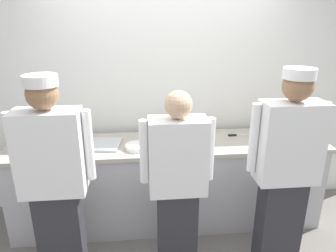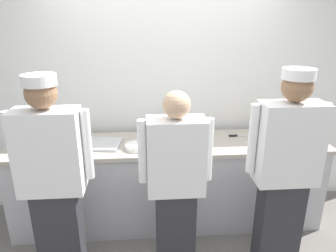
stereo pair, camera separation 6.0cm
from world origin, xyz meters
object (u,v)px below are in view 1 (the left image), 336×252
object	(u,v)px
plate_stack_front	(137,147)
deli_cup	(30,150)
sheet_tray	(96,144)
ramekin_red_sauce	(60,139)
chef_center	(177,183)
chefs_knife	(239,135)
chef_near_left	(54,180)
ramekin_green_sauce	(45,143)
mixing_bowl_steel	(170,135)
chef_far_right	(286,169)
squeeze_bottle_primary	(278,129)
squeeze_bottle_spare	(286,132)
squeeze_bottle_secondary	(263,128)

from	to	relation	value
plate_stack_front	deli_cup	size ratio (longest dim) A/B	2.00
sheet_tray	ramekin_red_sauce	distance (m)	0.39
chef_center	sheet_tray	size ratio (longest dim) A/B	3.37
sheet_tray	chefs_knife	bearing A→B (deg)	4.84
chef_near_left	chef_center	xyz separation A→B (m)	(0.95, 0.01, -0.08)
chefs_knife	sheet_tray	bearing A→B (deg)	-175.16
sheet_tray	ramekin_green_sauce	distance (m)	0.50
plate_stack_front	ramekin_red_sauce	bearing A→B (deg)	160.90
mixing_bowl_steel	chef_far_right	bearing A→B (deg)	-43.01
squeeze_bottle_primary	plate_stack_front	bearing A→B (deg)	-174.59
squeeze_bottle_primary	ramekin_green_sauce	size ratio (longest dim) A/B	2.20
chef_near_left	chefs_knife	xyz separation A→B (m)	(1.70, 0.81, -0.01)
mixing_bowl_steel	squeeze_bottle_spare	distance (m)	1.15
squeeze_bottle_primary	deli_cup	xyz separation A→B (m)	(-2.40, -0.17, -0.05)
chef_center	chefs_knife	distance (m)	1.10
squeeze_bottle_primary	chef_near_left	bearing A→B (deg)	-161.38
sheet_tray	plate_stack_front	bearing A→B (deg)	-17.62
chef_far_right	ramekin_red_sauce	distance (m)	2.13
deli_cup	squeeze_bottle_spare	bearing A→B (deg)	2.03
chef_center	chef_far_right	xyz separation A→B (m)	(0.88, -0.02, 0.09)
chef_far_right	plate_stack_front	distance (m)	1.33
chef_center	squeeze_bottle_spare	distance (m)	1.32
ramekin_green_sauce	chefs_knife	world-z (taller)	ramekin_green_sauce
squeeze_bottle_primary	squeeze_bottle_spare	xyz separation A→B (m)	(0.04, -0.09, 0.00)
chef_far_right	deli_cup	world-z (taller)	chef_far_right
plate_stack_front	chef_near_left	bearing A→B (deg)	-138.15
chef_center	deli_cup	world-z (taller)	chef_center
chef_near_left	ramekin_red_sauce	bearing A→B (deg)	99.60
plate_stack_front	squeeze_bottle_secondary	world-z (taller)	squeeze_bottle_secondary
chef_near_left	chefs_knife	size ratio (longest dim) A/B	6.27
chef_far_right	squeeze_bottle_spare	size ratio (longest dim) A/B	8.12
chef_far_right	ramekin_red_sauce	world-z (taller)	chef_far_right
ramekin_green_sauce	deli_cup	bearing A→B (deg)	-107.87
plate_stack_front	mixing_bowl_steel	world-z (taller)	mixing_bowl_steel
chef_far_right	ramekin_green_sauce	distance (m)	2.22
squeeze_bottle_secondary	ramekin_red_sauce	bearing A→B (deg)	178.87
chef_far_right	squeeze_bottle_secondary	xyz separation A→B (m)	(0.12, 0.80, 0.06)
squeeze_bottle_secondary	ramekin_green_sauce	world-z (taller)	squeeze_bottle_secondary
chef_center	squeeze_bottle_secondary	distance (m)	1.27
chef_far_right	squeeze_bottle_spare	world-z (taller)	chef_far_right
sheet_tray	ramekin_green_sauce	size ratio (longest dim) A/B	4.95
squeeze_bottle_secondary	chefs_knife	distance (m)	0.26
plate_stack_front	squeeze_bottle_spare	bearing A→B (deg)	1.88
squeeze_bottle_secondary	ramekin_green_sauce	distance (m)	2.21
ramekin_green_sauce	chefs_knife	bearing A→B (deg)	1.93
plate_stack_front	mixing_bowl_steel	size ratio (longest dim) A/B	0.68
deli_cup	chefs_knife	world-z (taller)	deli_cup
ramekin_red_sauce	plate_stack_front	bearing A→B (deg)	-19.10
mixing_bowl_steel	ramekin_red_sauce	distance (m)	1.11
plate_stack_front	squeeze_bottle_primary	size ratio (longest dim) A/B	1.03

